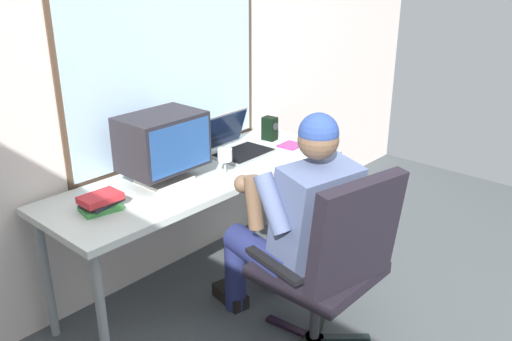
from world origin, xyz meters
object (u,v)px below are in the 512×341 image
object	(u,v)px
laptop	(235,142)
book_stack	(101,202)
person_seated	(296,221)
desk	(201,182)
cd_case	(291,145)
wine_glass	(225,156)
desk_speaker	(270,129)
office_chair	(335,257)
crt_monitor	(162,142)

from	to	relation	value
laptop	book_stack	size ratio (longest dim) A/B	1.70
person_seated	laptop	xyz separation A→B (m)	(0.30, 0.72, 0.17)
desk	book_stack	world-z (taller)	book_stack
cd_case	laptop	bearing A→B (deg)	150.34
laptop	wine_glass	size ratio (longest dim) A/B	2.52
laptop	desk_speaker	distance (m)	0.33
person_seated	laptop	size ratio (longest dim) A/B	3.29
desk	office_chair	world-z (taller)	office_chair
desk_speaker	book_stack	world-z (taller)	desk_speaker
crt_monitor	book_stack	xyz separation A→B (m)	(-0.43, -0.05, -0.18)
person_seated	wine_glass	size ratio (longest dim) A/B	8.31
book_stack	cd_case	size ratio (longest dim) A/B	1.44
laptop	office_chair	bearing A→B (deg)	-109.55
office_chair	cd_case	bearing A→B (deg)	50.10
desk	book_stack	distance (m)	0.65
office_chair	crt_monitor	size ratio (longest dim) A/B	2.30
desk	cd_case	size ratio (longest dim) A/B	12.05
desk_speaker	cd_case	bearing A→B (deg)	-92.45
desk_speaker	cd_case	size ratio (longest dim) A/B	1.01
wine_glass	office_chair	bearing A→B (deg)	-94.36
crt_monitor	book_stack	distance (m)	0.47
desk	laptop	size ratio (longest dim) A/B	4.91
desk	person_seated	size ratio (longest dim) A/B	1.49
desk	cd_case	distance (m)	0.70
desk	wine_glass	world-z (taller)	wine_glass
crt_monitor	wine_glass	size ratio (longest dim) A/B	2.93
cd_case	office_chair	bearing A→B (deg)	-129.90
wine_glass	laptop	bearing A→B (deg)	35.70
desk	laptop	bearing A→B (deg)	12.87
desk_speaker	wine_glass	bearing A→B (deg)	-161.32
book_stack	person_seated	bearing A→B (deg)	-42.01
wine_glass	desk	bearing A→B (deg)	118.96
office_chair	book_stack	distance (m)	1.14
office_chair	book_stack	world-z (taller)	office_chair
office_chair	person_seated	bearing A→B (deg)	79.80
office_chair	cd_case	distance (m)	1.07
desk_speaker	cd_case	xyz separation A→B (m)	(-0.01, -0.18, -0.07)
desk_speaker	laptop	bearing A→B (deg)	-179.88
cd_case	wine_glass	bearing A→B (deg)	-177.57
crt_monitor	laptop	world-z (taller)	crt_monitor
desk	book_stack	bearing A→B (deg)	-179.28
wine_glass	cd_case	world-z (taller)	wine_glass
office_chair	laptop	size ratio (longest dim) A/B	2.67
office_chair	desk_speaker	world-z (taller)	office_chair
desk	laptop	xyz separation A→B (m)	(0.36, 0.08, 0.13)
person_seated	wine_glass	xyz separation A→B (m)	(0.01, 0.51, 0.21)
book_stack	cd_case	distance (m)	1.33
person_seated	book_stack	size ratio (longest dim) A/B	5.61
office_chair	laptop	distance (m)	1.08
crt_monitor	cd_case	bearing A→B (deg)	-9.27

